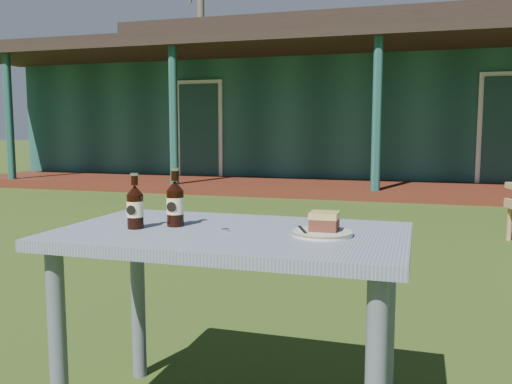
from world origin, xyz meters
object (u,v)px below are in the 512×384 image
(plate, at_px, (322,233))
(cola_bottle_near, at_px, (175,203))
(cake_slice, at_px, (324,221))
(cola_bottle_far, at_px, (135,206))
(cafe_table, at_px, (231,259))

(plate, distance_m, cola_bottle_near, 0.54)
(cola_bottle_near, bearing_deg, cake_slice, -0.03)
(plate, xyz_separation_m, cola_bottle_far, (-0.65, -0.07, 0.07))
(plate, bearing_deg, cola_bottle_far, -173.96)
(cafe_table, distance_m, plate, 0.34)
(cake_slice, xyz_separation_m, cola_bottle_far, (-0.65, -0.08, 0.03))
(cafe_table, relative_size, cola_bottle_near, 5.71)
(plate, relative_size, cola_bottle_far, 1.04)
(cafe_table, distance_m, cola_bottle_far, 0.38)
(cafe_table, distance_m, cola_bottle_near, 0.29)
(cola_bottle_near, bearing_deg, plate, -1.52)
(cake_slice, height_order, cola_bottle_near, cola_bottle_near)
(cake_slice, bearing_deg, cafe_table, -176.53)
(cola_bottle_near, xyz_separation_m, cola_bottle_far, (-0.11, -0.08, -0.01))
(cafe_table, relative_size, plate, 5.88)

